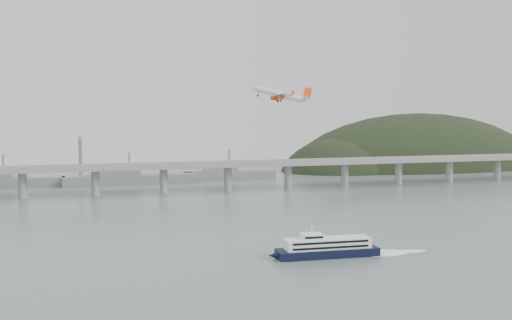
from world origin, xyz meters
name	(u,v)px	position (x,y,z in m)	size (l,w,h in m)	color
ground	(291,249)	(0.00, 0.00, 0.00)	(900.00, 900.00, 0.00)	slate
bridge	(201,169)	(-1.15, 200.00, 17.65)	(800.00, 22.00, 23.90)	gray
headland	(429,184)	(285.18, 331.75, -19.34)	(365.00, 155.00, 156.00)	black
ferry	(327,248)	(10.19, -18.27, 3.75)	(73.26, 14.83, 13.81)	black
airliner	(281,95)	(17.47, 65.73, 71.25)	(37.09, 33.43, 11.28)	silver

